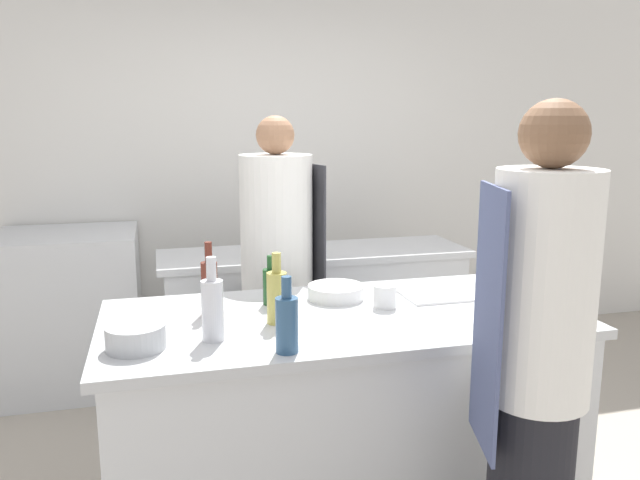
# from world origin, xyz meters

# --- Properties ---
(wall_back) EXTENTS (8.00, 0.06, 2.80)m
(wall_back) POSITION_xyz_m (0.00, 2.13, 1.40)
(wall_back) COLOR silver
(wall_back) RESTS_ON ground_plane
(prep_counter) EXTENTS (1.97, 0.93, 0.91)m
(prep_counter) POSITION_xyz_m (0.00, 0.00, 0.46)
(prep_counter) COLOR silver
(prep_counter) RESTS_ON ground_plane
(pass_counter) EXTENTS (1.91, 0.57, 0.91)m
(pass_counter) POSITION_xyz_m (0.21, 1.26, 0.46)
(pass_counter) COLOR silver
(pass_counter) RESTS_ON ground_plane
(oven_range) EXTENTS (0.86, 0.74, 1.01)m
(oven_range) POSITION_xyz_m (-1.30, 1.71, 0.51)
(oven_range) COLOR silver
(oven_range) RESTS_ON ground_plane
(chef_at_prep_near) EXTENTS (0.38, 0.36, 1.78)m
(chef_at_prep_near) POSITION_xyz_m (0.44, -0.74, 0.90)
(chef_at_prep_near) COLOR black
(chef_at_prep_near) RESTS_ON ground_plane
(chef_at_stove) EXTENTS (0.43, 0.41, 1.73)m
(chef_at_stove) POSITION_xyz_m (-0.12, 0.80, 0.86)
(chef_at_stove) COLOR black
(chef_at_stove) RESTS_ON ground_plane
(bottle_olive_oil) EXTENTS (0.08, 0.08, 0.29)m
(bottle_olive_oil) POSITION_xyz_m (-0.28, -0.05, 1.03)
(bottle_olive_oil) COLOR #B2A84C
(bottle_olive_oil) RESTS_ON prep_counter
(bottle_vinegar) EXTENTS (0.08, 0.08, 0.32)m
(bottle_vinegar) POSITION_xyz_m (-0.55, -0.18, 1.04)
(bottle_vinegar) COLOR silver
(bottle_vinegar) RESTS_ON prep_counter
(bottle_wine) EXTENTS (0.07, 0.07, 0.22)m
(bottle_wine) POSITION_xyz_m (-0.26, 0.21, 1.00)
(bottle_wine) COLOR #19471E
(bottle_wine) RESTS_ON prep_counter
(bottle_cooking_oil) EXTENTS (0.08, 0.08, 0.27)m
(bottle_cooking_oil) POSITION_xyz_m (-0.31, -0.37, 1.02)
(bottle_cooking_oil) COLOR #2D5175
(bottle_cooking_oil) RESTS_ON prep_counter
(bottle_sauce) EXTENTS (0.07, 0.07, 0.31)m
(bottle_sauce) POSITION_xyz_m (-0.53, 0.14, 1.03)
(bottle_sauce) COLOR #5B2319
(bottle_sauce) RESTS_ON prep_counter
(bottle_water) EXTENTS (0.08, 0.08, 0.18)m
(bottle_water) POSITION_xyz_m (0.89, 0.34, 0.98)
(bottle_water) COLOR black
(bottle_water) RESTS_ON prep_counter
(bowl_mixing_large) EXTENTS (0.26, 0.26, 0.06)m
(bowl_mixing_large) POSITION_xyz_m (0.04, 0.22, 0.94)
(bowl_mixing_large) COLOR white
(bowl_mixing_large) RESTS_ON prep_counter
(bowl_prep_small) EXTENTS (0.25, 0.25, 0.07)m
(bowl_prep_small) POSITION_xyz_m (0.68, -0.22, 0.95)
(bowl_prep_small) COLOR #B7BABC
(bowl_prep_small) RESTS_ON prep_counter
(bowl_ceramic_blue) EXTENTS (0.21, 0.21, 0.09)m
(bowl_ceramic_blue) POSITION_xyz_m (-0.82, -0.20, 0.96)
(bowl_ceramic_blue) COLOR #B7BABC
(bowl_ceramic_blue) RESTS_ON prep_counter
(cup) EXTENTS (0.10, 0.10, 0.10)m
(cup) POSITION_xyz_m (0.21, 0.04, 0.96)
(cup) COLOR white
(cup) RESTS_ON prep_counter
(cutting_board) EXTENTS (0.37, 0.26, 0.01)m
(cutting_board) POSITION_xyz_m (0.53, 0.14, 0.92)
(cutting_board) COLOR white
(cutting_board) RESTS_ON prep_counter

